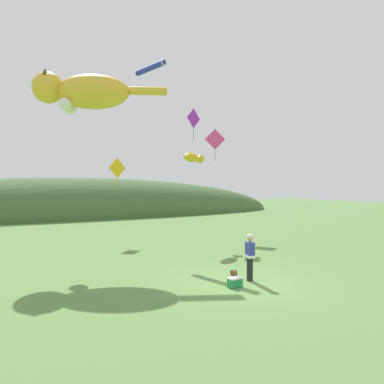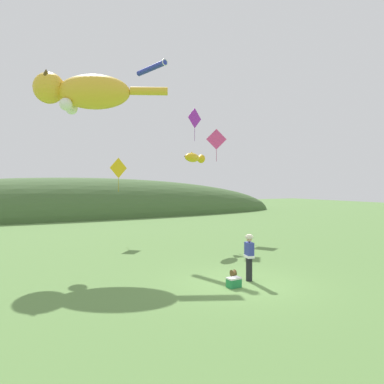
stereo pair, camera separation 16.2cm
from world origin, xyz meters
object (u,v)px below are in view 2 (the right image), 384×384
at_px(picnic_cooler, 234,282).
at_px(kite_giant_cat, 84,92).
at_px(festival_attendant, 249,256).
at_px(kite_diamond_violet, 195,118).
at_px(kite_tube_streamer, 152,68).
at_px(kite_diamond_pink, 216,139).
at_px(kite_fish_windsock, 194,158).
at_px(kite_diamond_gold, 118,168).
at_px(kite_spool, 233,273).

height_order(picnic_cooler, kite_giant_cat, kite_giant_cat).
bearing_deg(festival_attendant, kite_diamond_violet, 70.71).
distance_m(kite_tube_streamer, kite_diamond_pink, 7.05).
bearing_deg(kite_diamond_pink, kite_tube_streamer, -172.45).
xyz_separation_m(kite_fish_windsock, kite_diamond_gold, (-3.66, 3.73, -0.59)).
relative_size(kite_giant_cat, kite_diamond_gold, 2.98).
xyz_separation_m(kite_spool, picnic_cooler, (-0.87, -1.28, 0.04)).
distance_m(festival_attendant, kite_diamond_violet, 14.36).
height_order(festival_attendant, kite_diamond_violet, kite_diamond_violet).
bearing_deg(kite_fish_windsock, picnic_cooler, -110.69).
distance_m(kite_diamond_gold, kite_diamond_violet, 6.39).
distance_m(kite_giant_cat, kite_fish_windsock, 7.42).
relative_size(kite_spool, kite_giant_cat, 0.04).
bearing_deg(kite_fish_windsock, festival_attendant, -105.77).
height_order(kite_giant_cat, kite_diamond_violet, kite_giant_cat).
distance_m(kite_spool, picnic_cooler, 1.55).
distance_m(picnic_cooler, kite_fish_windsock, 11.33).
xyz_separation_m(kite_giant_cat, kite_tube_streamer, (4.90, 2.32, 2.65)).
relative_size(kite_fish_windsock, kite_diamond_gold, 0.91).
relative_size(kite_tube_streamer, kite_diamond_pink, 1.29).
bearing_deg(kite_spool, kite_diamond_pink, 60.59).
relative_size(picnic_cooler, kite_giant_cat, 0.08).
bearing_deg(festival_attendant, kite_spool, 101.18).
distance_m(picnic_cooler, kite_diamond_pink, 16.34).
xyz_separation_m(picnic_cooler, kite_diamond_violet, (5.10, 12.10, 8.14)).
bearing_deg(kite_fish_windsock, kite_tube_streamer, 122.34).
distance_m(kite_diamond_gold, kite_diamond_pink, 7.83).
bearing_deg(festival_attendant, kite_diamond_pink, 62.83).
bearing_deg(picnic_cooler, kite_tube_streamer, 81.25).
distance_m(festival_attendant, kite_tube_streamer, 15.66).
relative_size(kite_spool, kite_diamond_gold, 0.12).
distance_m(picnic_cooler, kite_giant_cat, 13.34).
distance_m(festival_attendant, kite_diamond_pink, 15.21).
xyz_separation_m(kite_giant_cat, kite_diamond_violet, (8.14, 2.30, -0.39)).
distance_m(picnic_cooler, kite_tube_streamer, 16.60).
xyz_separation_m(kite_spool, kite_diamond_gold, (-0.96, 11.89, 4.61)).
relative_size(kite_spool, kite_tube_streamer, 0.09).
bearing_deg(kite_diamond_gold, kite_diamond_violet, -11.67).
bearing_deg(kite_giant_cat, kite_fish_windsock, -3.14).
relative_size(festival_attendant, kite_spool, 6.37).
xyz_separation_m(kite_fish_windsock, kite_diamond_violet, (1.54, 2.66, 2.98)).
bearing_deg(kite_fish_windsock, kite_diamond_pink, 41.77).
bearing_deg(kite_tube_streamer, kite_diamond_gold, 151.82).
xyz_separation_m(kite_diamond_gold, kite_diamond_pink, (7.48, -0.32, 2.30)).
bearing_deg(kite_giant_cat, kite_spool, -65.37).
height_order(festival_attendant, picnic_cooler, festival_attendant).
bearing_deg(kite_diamond_gold, kite_tube_streamer, -28.18).
xyz_separation_m(festival_attendant, kite_spool, (-0.16, 0.82, -0.81)).
distance_m(festival_attendant, kite_fish_windsock, 10.31).
relative_size(kite_spool, kite_fish_windsock, 0.13).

